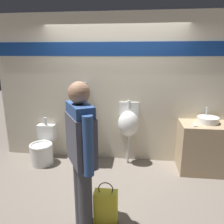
{
  "coord_description": "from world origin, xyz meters",
  "views": [
    {
      "loc": [
        0.42,
        -3.36,
        1.99
      ],
      "look_at": [
        0.0,
        0.17,
        1.05
      ],
      "focal_mm": 35.0,
      "sensor_mm": 36.0,
      "label": 1
    }
  ],
  "objects": [
    {
      "name": "sink_basin",
      "position": [
        1.62,
        0.34,
        0.92
      ],
      "size": [
        0.35,
        0.35,
        0.24
      ],
      "color": "white",
      "rests_on": "sink_counter"
    },
    {
      "name": "person_in_vest",
      "position": [
        -0.16,
        -1.25,
        1.01
      ],
      "size": [
        0.43,
        0.53,
        1.73
      ],
      "rotation": [
        0.0,
        0.0,
        2.11
      ],
      "color": "#3D3D42",
      "rests_on": "ground_plane"
    },
    {
      "name": "shopping_bag",
      "position": [
        0.09,
        -1.17,
        0.22
      ],
      "size": [
        0.28,
        0.15,
        0.57
      ],
      "color": "yellow",
      "rests_on": "ground_plane"
    },
    {
      "name": "divider_near_counter",
      "position": [
        -0.53,
        0.33,
        0.75
      ],
      "size": [
        0.03,
        0.48,
        1.49
      ],
      "color": "slate",
      "rests_on": "ground_plane"
    },
    {
      "name": "display_wall",
      "position": [
        0.0,
        0.6,
        1.36
      ],
      "size": [
        4.44,
        0.07,
        2.7
      ],
      "color": "beige",
      "rests_on": "ground_plane"
    },
    {
      "name": "sink_counter",
      "position": [
        1.67,
        0.29,
        0.43
      ],
      "size": [
        1.0,
        0.57,
        0.86
      ],
      "color": "tan",
      "rests_on": "ground_plane"
    },
    {
      "name": "cell_phone",
      "position": [
        1.37,
        0.17,
        0.87
      ],
      "size": [
        0.07,
        0.14,
        0.01
      ],
      "color": "#B7B7BC",
      "rests_on": "sink_counter"
    },
    {
      "name": "toilet",
      "position": [
        -1.32,
        0.24,
        0.27
      ],
      "size": [
        0.42,
        0.59,
        0.82
      ],
      "color": "white",
      "rests_on": "ground_plane"
    },
    {
      "name": "urinal_near_counter",
      "position": [
        0.27,
        0.42,
        0.78
      ],
      "size": [
        0.38,
        0.33,
        1.18
      ],
      "color": "silver",
      "rests_on": "ground_plane"
    },
    {
      "name": "ground_plane",
      "position": [
        0.0,
        0.0,
        0.0
      ],
      "size": [
        16.0,
        16.0,
        0.0
      ],
      "primitive_type": "plane",
      "color": "#70665B"
    }
  ]
}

